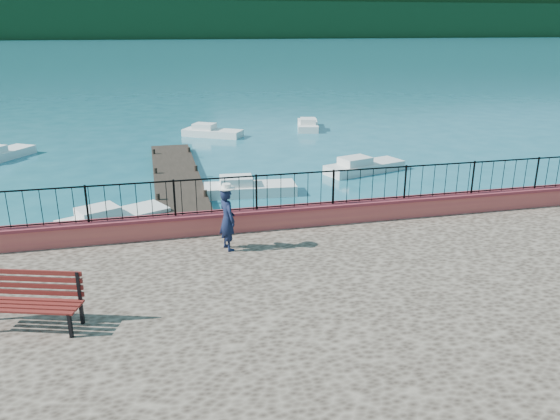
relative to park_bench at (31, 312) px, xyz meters
name	(u,v)px	position (x,y,z in m)	size (l,w,h in m)	color
ground	(303,335)	(5.41, 0.43, -1.52)	(2000.00, 2000.00, 0.00)	#19596B
parapet	(267,218)	(5.41, 4.13, -0.03)	(28.00, 0.46, 0.58)	#B74F42
railing	(267,192)	(5.41, 4.13, 0.74)	(27.00, 0.05, 0.95)	black
dock	(179,187)	(3.41, 12.43, -1.37)	(2.00, 16.00, 0.30)	#2D231C
far_forest	(147,20)	(5.41, 300.43, 7.48)	(900.00, 60.00, 18.00)	black
companion_hill	(359,32)	(225.41, 560.43, -1.52)	(448.00, 384.00, 180.00)	#142D23
park_bench	(31,312)	(0.00, 0.00, 0.00)	(2.02, 1.19, 1.07)	black
person	(227,219)	(4.12, 2.89, 0.48)	(0.58, 0.38, 1.60)	black
hat	(226,186)	(4.12, 2.89, 1.34)	(0.44, 0.44, 0.12)	white
boat_0	(114,215)	(0.99, 8.72, -1.12)	(3.66, 1.30, 0.80)	silver
boat_1	(250,185)	(6.22, 11.25, -1.12)	(3.71, 1.30, 0.80)	silver
boat_2	(365,164)	(12.14, 13.55, -1.12)	(3.92, 1.30, 0.80)	silver
boat_3	(0,152)	(-5.20, 20.35, -1.12)	(3.69, 1.30, 0.80)	silver
boat_4	(213,130)	(6.20, 23.91, -1.12)	(3.68, 1.30, 0.80)	silver
boat_5	(308,123)	(12.70, 25.08, -1.12)	(3.57, 1.30, 0.80)	silver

